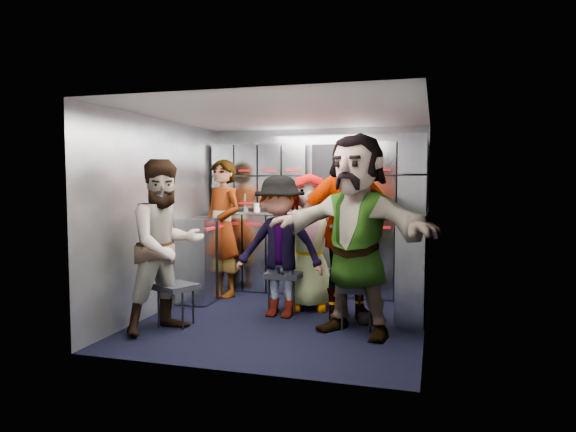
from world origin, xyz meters
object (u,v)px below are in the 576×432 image
(jump_seat_center, at_px, (313,273))
(attendant_arc_a, at_px, (166,246))
(attendant_standing, at_px, (222,228))
(jump_seat_near_left, at_px, (176,289))
(attendant_arc_c, at_px, (309,242))
(attendant_arc_d, at_px, (346,229))
(jump_seat_mid_right, at_px, (349,282))
(attendant_arc_b, at_px, (280,246))
(jump_seat_mid_left, at_px, (284,276))
(jump_seat_near_right, at_px, (358,290))
(attendant_arc_e, at_px, (356,234))

(jump_seat_center, xyz_separation_m, attendant_arc_a, (-1.10, -1.38, 0.45))
(attendant_standing, relative_size, attendant_arc_a, 1.03)
(jump_seat_near_left, distance_m, attendant_arc_c, 1.55)
(attendant_standing, relative_size, attendant_arc_d, 0.90)
(jump_seat_mid_right, xyz_separation_m, attendant_arc_b, (-0.70, -0.21, 0.37))
(jump_seat_center, height_order, attendant_standing, attendant_standing)
(jump_seat_mid_left, bearing_deg, attendant_arc_c, 46.01)
(jump_seat_mid_left, relative_size, attendant_standing, 0.26)
(jump_seat_mid_left, bearing_deg, attendant_standing, 149.84)
(attendant_arc_b, distance_m, attendant_arc_d, 0.73)
(jump_seat_near_right, xyz_separation_m, attendant_arc_c, (-0.64, 0.62, 0.38))
(jump_seat_mid_right, xyz_separation_m, attendant_arc_c, (-0.48, 0.19, 0.39))
(jump_seat_near_right, height_order, attendant_arc_c, attendant_arc_c)
(attendant_arc_c, xyz_separation_m, attendant_arc_d, (0.48, -0.37, 0.19))
(jump_seat_mid_right, xyz_separation_m, attendant_arc_d, (-0.00, -0.18, 0.57))
(attendant_arc_c, bearing_deg, attendant_arc_a, -147.00)
(jump_seat_near_right, bearing_deg, attendant_arc_c, 135.96)
(attendant_arc_b, height_order, attendant_arc_e, attendant_arc_e)
(jump_seat_mid_right, bearing_deg, attendant_standing, 162.38)
(attendant_arc_b, bearing_deg, attendant_arc_c, 65.66)
(attendant_arc_c, bearing_deg, jump_seat_center, 75.36)
(attendant_arc_a, height_order, attendant_arc_c, attendant_arc_a)
(jump_seat_mid_right, xyz_separation_m, attendant_standing, (-1.67, 0.53, 0.48))
(jump_seat_mid_left, distance_m, jump_seat_center, 0.46)
(attendant_arc_b, bearing_deg, attendant_standing, 146.38)
(attendant_arc_d, bearing_deg, jump_seat_near_right, -81.05)
(jump_seat_mid_right, bearing_deg, attendant_arc_d, -90.00)
(jump_seat_near_right, height_order, attendant_arc_a, attendant_arc_a)
(attendant_standing, height_order, attendant_arc_b, attendant_standing)
(jump_seat_near_right, xyz_separation_m, attendant_arc_d, (-0.16, 0.24, 0.56))
(jump_seat_center, xyz_separation_m, attendant_arc_e, (0.64, -0.98, 0.57))
(jump_seat_mid_right, height_order, attendant_arc_e, attendant_arc_e)
(jump_seat_mid_right, distance_m, attendant_arc_b, 0.82)
(jump_seat_mid_right, bearing_deg, jump_seat_mid_left, -177.39)
(jump_seat_near_left, xyz_separation_m, jump_seat_mid_right, (1.58, 0.83, 0.00))
(jump_seat_mid_right, distance_m, jump_seat_near_right, 0.45)
(jump_seat_center, relative_size, attendant_arc_a, 0.26)
(jump_seat_near_left, xyz_separation_m, jump_seat_center, (1.10, 1.20, -0.00))
(attendant_arc_c, bearing_deg, attendant_arc_e, -65.95)
(jump_seat_mid_left, relative_size, jump_seat_mid_right, 1.07)
(jump_seat_mid_left, xyz_separation_m, attendant_arc_c, (0.22, 0.23, 0.36))
(jump_seat_mid_left, bearing_deg, jump_seat_mid_right, 2.61)
(attendant_standing, bearing_deg, jump_seat_center, 21.18)
(jump_seat_near_left, height_order, attendant_arc_c, attendant_arc_c)
(jump_seat_mid_right, height_order, attendant_standing, attendant_standing)
(jump_seat_near_left, bearing_deg, attendant_arc_d, 22.37)
(jump_seat_mid_left, bearing_deg, jump_seat_near_left, -137.79)
(jump_seat_near_left, bearing_deg, jump_seat_mid_left, 42.21)
(jump_seat_mid_right, relative_size, attendant_arc_b, 0.28)
(attendant_arc_d, bearing_deg, jump_seat_near_left, 178.70)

